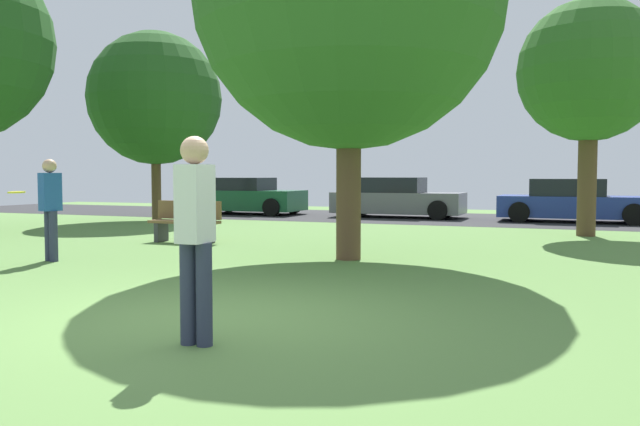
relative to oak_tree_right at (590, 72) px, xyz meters
name	(u,v)px	position (x,y,z in m)	size (l,w,h in m)	color
ground_plane	(210,318)	(-3.64, -11.06, -3.91)	(44.00, 44.00, 0.00)	#5B8442
road_strip	(466,219)	(-3.64, 4.94, -3.91)	(44.00, 6.40, 0.01)	#28282B
oak_tree_right	(590,72)	(0.00, 0.00, 0.00)	(3.37, 3.37, 5.63)	brown
birch_tree_lone	(155,99)	(-12.95, 0.71, 0.02)	(4.28, 4.28, 6.08)	brown
person_thrower	(50,205)	(-8.47, -8.32, -2.95)	(0.31, 0.37, 1.74)	#2D334C
person_bystander	(195,229)	(-3.18, -12.02, -2.91)	(0.30, 0.33, 1.80)	#2D334C
frisbee_disc	(16,192)	(-8.65, -8.85, -2.73)	(0.31, 0.31, 0.03)	yellow
parked_car_green	(248,197)	(-11.72, 4.67, -3.28)	(4.03, 2.10, 1.36)	#195633
parked_car_grey	(397,199)	(-6.03, 4.90, -3.28)	(4.46, 1.94, 1.38)	slate
parked_car_blue	(573,202)	(-0.34, 4.81, -3.29)	(4.56, 1.99, 1.35)	#233893
park_bench	(186,221)	(-8.09, -4.86, -3.45)	(1.60, 0.45, 0.90)	brown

